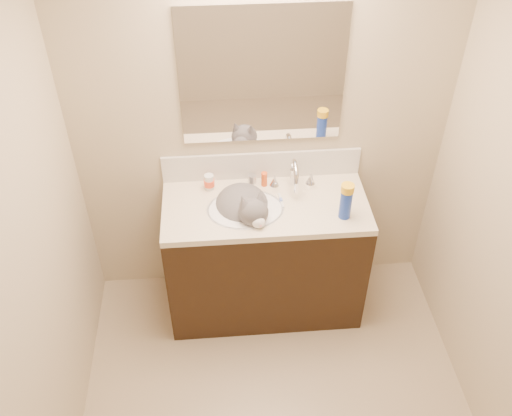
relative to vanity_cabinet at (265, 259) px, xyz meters
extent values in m
cube|color=#BAAA8A|center=(0.00, 0.28, 0.84)|extent=(2.20, 0.04, 2.50)
cube|color=#BAAA8A|center=(-1.10, -0.97, 0.84)|extent=(0.04, 2.50, 2.50)
cube|color=black|center=(0.00, 0.00, 0.00)|extent=(1.20, 0.55, 0.82)
cube|color=beige|center=(0.00, 0.00, 0.43)|extent=(1.20, 0.55, 0.04)
ellipsoid|color=white|center=(-0.12, -0.03, 0.38)|extent=(0.45, 0.36, 0.14)
cylinder|color=silver|center=(0.18, 0.18, 0.51)|extent=(0.04, 0.04, 0.11)
torus|color=silver|center=(0.18, 0.12, 0.56)|extent=(0.03, 0.20, 0.20)
cylinder|color=silver|center=(0.18, 0.04, 0.53)|extent=(0.03, 0.03, 0.06)
cone|color=silver|center=(0.07, 0.18, 0.48)|extent=(0.06, 0.06, 0.06)
cone|color=silver|center=(0.29, 0.18, 0.48)|extent=(0.06, 0.06, 0.06)
ellipsoid|color=#545153|center=(-0.14, 0.03, 0.41)|extent=(0.43, 0.45, 0.24)
ellipsoid|color=#545153|center=(-0.08, -0.13, 0.51)|extent=(0.21, 0.20, 0.16)
ellipsoid|color=#545153|center=(-0.11, -0.06, 0.47)|extent=(0.16, 0.16, 0.15)
cone|color=#545153|center=(-0.13, -0.12, 0.58)|extent=(0.10, 0.10, 0.10)
cone|color=#545153|center=(-0.04, -0.09, 0.58)|extent=(0.09, 0.10, 0.10)
ellipsoid|color=white|center=(-0.06, -0.19, 0.49)|extent=(0.09, 0.08, 0.07)
ellipsoid|color=white|center=(-0.09, -0.09, 0.42)|extent=(0.14, 0.11, 0.14)
sphere|color=#DA8E8D|center=(-0.05, -0.22, 0.49)|extent=(0.02, 0.02, 0.02)
cylinder|color=#545153|center=(0.01, 0.06, 0.34)|extent=(0.18, 0.23, 0.05)
cube|color=silver|center=(0.00, 0.26, 0.54)|extent=(1.20, 0.02, 0.18)
cube|color=white|center=(0.00, 0.26, 1.13)|extent=(0.90, 0.02, 0.80)
cylinder|color=silver|center=(-0.32, 0.17, 0.50)|extent=(0.06, 0.06, 0.10)
cylinder|color=#FE502A|center=(-0.32, 0.17, 0.50)|extent=(0.08, 0.08, 0.04)
cylinder|color=#B7B7BC|center=(-0.06, 0.21, 0.48)|extent=(0.05, 0.05, 0.06)
cylinder|color=#DF501A|center=(0.01, 0.18, 0.50)|extent=(0.04, 0.04, 0.09)
cube|color=silver|center=(0.09, 0.02, 0.45)|extent=(0.02, 0.13, 0.01)
cube|color=#647ED6|center=(0.09, 0.02, 0.46)|extent=(0.02, 0.03, 0.02)
cylinder|color=#1837AE|center=(0.43, -0.14, 0.54)|extent=(0.07, 0.07, 0.18)
cylinder|color=gold|center=(0.43, -0.14, 0.65)|extent=(0.08, 0.08, 0.04)
camera|label=1|loc=(-0.26, -2.51, 2.58)|focal=40.00mm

